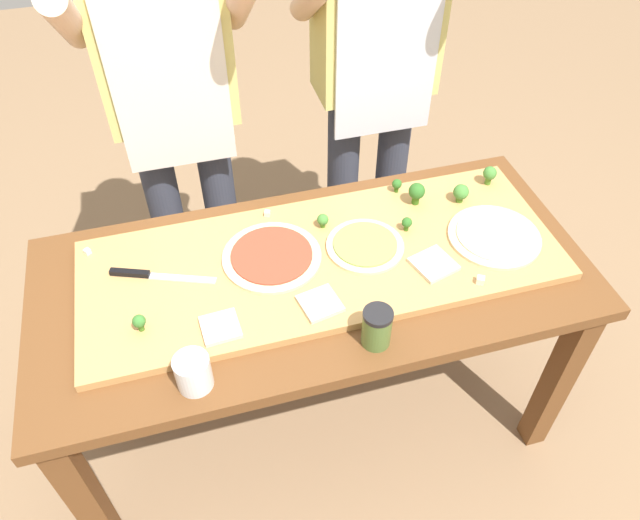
{
  "coord_description": "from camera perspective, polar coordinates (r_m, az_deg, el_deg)",
  "views": [
    {
      "loc": [
        -0.3,
        -1.13,
        1.99
      ],
      "look_at": [
        0.02,
        -0.01,
        0.8
      ],
      "focal_mm": 34.16,
      "sensor_mm": 36.0,
      "label": 1
    }
  ],
  "objects": [
    {
      "name": "broccoli_floret_center_right",
      "position": [
        1.59,
        -16.58,
        -5.57
      ],
      "size": [
        0.03,
        0.03,
        0.05
      ],
      "color": "#3F7220",
      "rests_on": "cutting_board"
    },
    {
      "name": "broccoli_floret_front_mid",
      "position": [
        1.88,
        9.05,
        6.31
      ],
      "size": [
        0.05,
        0.05,
        0.07
      ],
      "color": "#366618",
      "rests_on": "cutting_board"
    },
    {
      "name": "broccoli_floret_back_left",
      "position": [
        1.79,
        8.14,
        3.45
      ],
      "size": [
        0.03,
        0.03,
        0.05
      ],
      "color": "#366618",
      "rests_on": "cutting_board"
    },
    {
      "name": "cheese_crumble_a",
      "position": [
        1.7,
        14.8,
        -1.83
      ],
      "size": [
        0.03,
        0.03,
        0.02
      ],
      "primitive_type": "cube",
      "rotation": [
        0.0,
        0.0,
        1.02
      ],
      "color": "silver",
      "rests_on": "cutting_board"
    },
    {
      "name": "broccoli_floret_back_right",
      "position": [
        2.01,
        15.62,
        7.78
      ],
      "size": [
        0.04,
        0.04,
        0.06
      ],
      "color": "#487A23",
      "rests_on": "cutting_board"
    },
    {
      "name": "broccoli_floret_front_left",
      "position": [
        1.93,
        7.21,
        7.04
      ],
      "size": [
        0.03,
        0.03,
        0.05
      ],
      "color": "#366618",
      "rests_on": "cutting_board"
    },
    {
      "name": "cook_right",
      "position": [
        2.15,
        5.25,
        17.91
      ],
      "size": [
        0.54,
        0.39,
        1.67
      ],
      "color": "#333847",
      "rests_on": "ground"
    },
    {
      "name": "sauce_jar",
      "position": [
        1.51,
        5.34,
        -6.31
      ],
      "size": [
        0.08,
        0.08,
        0.11
      ],
      "color": "#517033",
      "rests_on": "prep_table"
    },
    {
      "name": "cutting_board",
      "position": [
        1.72,
        0.23,
        -0.03
      ],
      "size": [
        1.35,
        0.51,
        0.02
      ],
      "primitive_type": "cube",
      "color": "tan",
      "rests_on": "prep_table"
    },
    {
      "name": "pizza_whole_cheese_artichoke",
      "position": [
        1.84,
        16.02,
        2.19
      ],
      "size": [
        0.27,
        0.27,
        0.02
      ],
      "color": "beige",
      "rests_on": "cutting_board"
    },
    {
      "name": "chefs_knife",
      "position": [
        1.72,
        -15.84,
        -1.34
      ],
      "size": [
        0.28,
        0.13,
        0.02
      ],
      "color": "#B7BABF",
      "rests_on": "cutting_board"
    },
    {
      "name": "ground_plane",
      "position": [
        2.31,
        -0.5,
        -14.02
      ],
      "size": [
        8.0,
        8.0,
        0.0
      ],
      "primitive_type": "plane",
      "color": "#896B4C"
    },
    {
      "name": "cook_left",
      "position": [
        2.03,
        -13.78,
        15.09
      ],
      "size": [
        0.54,
        0.39,
        1.67
      ],
      "color": "#333847",
      "rests_on": "ground"
    },
    {
      "name": "pizza_slice_near_left",
      "position": [
        1.56,
        -9.31,
        -6.23
      ],
      "size": [
        0.1,
        0.1,
        0.01
      ],
      "primitive_type": "cube",
      "rotation": [
        0.0,
        0.0,
        0.06
      ],
      "color": "beige",
      "rests_on": "cutting_board"
    },
    {
      "name": "pizza_whole_pesto_green",
      "position": [
        1.74,
        4.24,
        1.37
      ],
      "size": [
        0.22,
        0.22,
        0.02
      ],
      "color": "beige",
      "rests_on": "cutting_board"
    },
    {
      "name": "pizza_slice_near_right",
      "position": [
        1.59,
        0.01,
        -4.1
      ],
      "size": [
        0.12,
        0.12,
        0.01
      ],
      "primitive_type": "cube",
      "rotation": [
        0.0,
        0.0,
        0.2
      ],
      "color": "beige",
      "rests_on": "cutting_board"
    },
    {
      "name": "pizza_whole_tomato_red",
      "position": [
        1.71,
        -4.54,
        0.36
      ],
      "size": [
        0.28,
        0.28,
        0.02
      ],
      "color": "beige",
      "rests_on": "cutting_board"
    },
    {
      "name": "flour_cup",
      "position": [
        1.48,
        -11.75,
        -10.39
      ],
      "size": [
        0.09,
        0.09,
        0.09
      ],
      "color": "white",
      "rests_on": "prep_table"
    },
    {
      "name": "broccoli_floret_back_mid",
      "position": [
        1.79,
        0.26,
        3.77
      ],
      "size": [
        0.03,
        0.03,
        0.04
      ],
      "color": "#487A23",
      "rests_on": "cutting_board"
    },
    {
      "name": "pizza_slice_far_right",
      "position": [
        1.72,
        10.6,
        -0.38
      ],
      "size": [
        0.13,
        0.13,
        0.01
      ],
      "primitive_type": "cube",
      "rotation": [
        0.0,
        0.0,
        0.28
      ],
      "color": "beige",
      "rests_on": "cutting_board"
    },
    {
      "name": "cheese_crumble_c",
      "position": [
        1.84,
        -20.96,
        0.75
      ],
      "size": [
        0.02,
        0.02,
        0.02
      ],
      "primitive_type": "cube",
      "rotation": [
        0.0,
        0.0,
        0.63
      ],
      "color": "white",
      "rests_on": "cutting_board"
    },
    {
      "name": "broccoli_floret_center_left",
      "position": [
        1.92,
        13.07,
        6.19
      ],
      "size": [
        0.05,
        0.05,
        0.06
      ],
      "color": "#487A23",
      "rests_on": "cutting_board"
    },
    {
      "name": "cheese_crumble_b",
      "position": [
        1.85,
        -4.96,
        4.38
      ],
      "size": [
        0.02,
        0.02,
        0.02
      ],
      "primitive_type": "cube",
      "rotation": [
        0.0,
        0.0,
        1.14
      ],
      "color": "silver",
      "rests_on": "cutting_board"
    },
    {
      "name": "prep_table",
      "position": [
        1.79,
        -0.62,
        -3.61
      ],
      "size": [
        1.56,
        0.72,
        0.75
      ],
      "color": "brown",
      "rests_on": "ground"
    }
  ]
}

